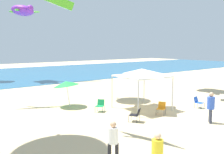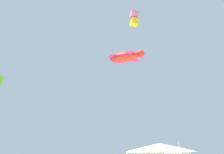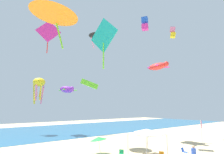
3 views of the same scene
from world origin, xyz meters
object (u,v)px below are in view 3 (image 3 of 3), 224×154
object	(u,v)px
folding_chair_left_of_tent	(121,153)
kite_diamond_magenta	(48,32)
canopy_tent	(147,132)
kite_box_pink	(173,32)
beach_umbrella	(98,138)
person_by_tent	(194,154)
kite_octopus_yellow	(39,83)
kite_delta_black	(98,34)
kite_turtle_purple	(67,90)
kite_diamond_teal	(104,37)
kite_turtle_red	(158,66)
kite_box_blue	(145,24)
kite_delta_orange	(55,11)
banner_flag	(201,129)
kite_parafoil_lime	(89,84)
folding_chair_right_of_tent	(184,151)

from	to	relation	value
folding_chair_left_of_tent	kite_diamond_magenta	world-z (taller)	kite_diamond_magenta
canopy_tent	kite_box_pink	world-z (taller)	kite_box_pink
beach_umbrella	folding_chair_left_of_tent	distance (m)	3.26
person_by_tent	kite_octopus_yellow	world-z (taller)	kite_octopus_yellow
kite_delta_black	kite_box_pink	bearing A→B (deg)	62.94
canopy_tent	person_by_tent	xyz separation A→B (m)	(0.79, -4.93, -1.55)
kite_box_pink	kite_turtle_purple	bearing A→B (deg)	97.76
kite_diamond_teal	kite_octopus_yellow	bearing A→B (deg)	-12.07
kite_box_pink	kite_diamond_magenta	world-z (taller)	kite_box_pink
kite_turtle_purple	kite_turtle_red	bearing A→B (deg)	23.00
beach_umbrella	kite_delta_black	bearing A→B (deg)	59.97
kite_delta_black	kite_octopus_yellow	bearing A→B (deg)	176.93
canopy_tent	kite_turtle_purple	size ratio (longest dim) A/B	0.83
kite_diamond_teal	kite_box_blue	size ratio (longest dim) A/B	2.47
beach_umbrella	kite_turtle_red	distance (m)	16.52
folding_chair_left_of_tent	kite_delta_orange	size ratio (longest dim) A/B	0.13
person_by_tent	kite_box_blue	world-z (taller)	kite_box_blue
kite_turtle_purple	canopy_tent	bearing A→B (deg)	-5.68
kite_delta_orange	kite_diamond_magenta	distance (m)	9.37
banner_flag	kite_parafoil_lime	xyz separation A→B (m)	(-9.44, 18.53, 8.28)
kite_diamond_teal	kite_box_blue	distance (m)	13.15
kite_parafoil_lime	kite_turtle_purple	bearing A→B (deg)	178.53
folding_chair_left_of_tent	kite_delta_orange	distance (m)	15.99
kite_diamond_magenta	kite_box_pink	bearing A→B (deg)	-178.87
kite_turtle_red	kite_box_pink	world-z (taller)	kite_box_pink
kite_diamond_magenta	banner_flag	bearing A→B (deg)	168.27
kite_turtle_purple	beach_umbrella	bearing A→B (deg)	-18.31
banner_flag	kite_turtle_purple	world-z (taller)	kite_turtle_purple
kite_delta_orange	kite_diamond_magenta	xyz separation A→B (m)	(2.20, 8.96, 1.67)
banner_flag	kite_box_pink	bearing A→B (deg)	69.54
beach_umbrella	folding_chair_left_of_tent	bearing A→B (deg)	-67.91
banner_flag	kite_box_pink	xyz separation A→B (m)	(1.85, 4.97, 18.41)
kite_delta_black	kite_parafoil_lime	bearing A→B (deg)	138.94
person_by_tent	kite_turtle_red	distance (m)	16.84
kite_diamond_magenta	person_by_tent	bearing A→B (deg)	136.03
folding_chair_right_of_tent	kite_delta_orange	world-z (taller)	kite_delta_orange
kite_octopus_yellow	banner_flag	bearing A→B (deg)	-99.79
canopy_tent	kite_diamond_magenta	bearing A→B (deg)	129.67
kite_box_pink	kite_box_blue	world-z (taller)	kite_box_pink
kite_turtle_purple	kite_diamond_magenta	size ratio (longest dim) A/B	0.82
kite_delta_orange	kite_delta_black	size ratio (longest dim) A/B	1.73
kite_turtle_red	kite_octopus_yellow	xyz separation A→B (m)	(-14.26, 19.86, -2.05)
canopy_tent	kite_delta_orange	world-z (taller)	kite_delta_orange
kite_diamond_magenta	folding_chair_left_of_tent	bearing A→B (deg)	137.68
beach_umbrella	kite_delta_black	distance (m)	15.63
canopy_tent	kite_box_pink	distance (m)	23.48
kite_turtle_red	kite_diamond_teal	size ratio (longest dim) A/B	0.78
kite_box_pink	folding_chair_right_of_tent	bearing A→B (deg)	176.54
folding_chair_right_of_tent	kite_box_pink	world-z (taller)	kite_box_pink
kite_turtle_red	kite_octopus_yellow	bearing A→B (deg)	-142.62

